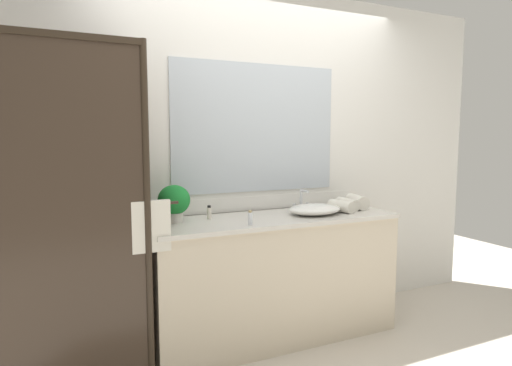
{
  "coord_description": "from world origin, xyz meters",
  "views": [
    {
      "loc": [
        -1.39,
        -2.7,
        1.47
      ],
      "look_at": [
        -0.15,
        0.0,
        1.15
      ],
      "focal_mm": 30.03,
      "sensor_mm": 36.0,
      "label": 1
    }
  ],
  "objects_px": {
    "faucet": "(301,204)",
    "amenity_bottle_body_wash": "(209,213)",
    "sink_basin": "(315,209)",
    "potted_plant": "(174,201)",
    "amenity_bottle_conditioner": "(250,218)",
    "rolled_towel_near_edge": "(357,202)",
    "rolled_towel_middle": "(347,204)",
    "rolled_towel_far_edge": "(341,206)"
  },
  "relations": [
    {
      "from": "amenity_bottle_conditioner",
      "to": "rolled_towel_middle",
      "type": "xyz_separation_m",
      "value": [
        0.93,
        0.22,
        0.0
      ]
    },
    {
      "from": "sink_basin",
      "to": "faucet",
      "type": "relative_size",
      "value": 2.37
    },
    {
      "from": "faucet",
      "to": "rolled_towel_near_edge",
      "type": "bearing_deg",
      "value": -12.51
    },
    {
      "from": "potted_plant",
      "to": "rolled_towel_middle",
      "type": "distance_m",
      "value": 1.36
    },
    {
      "from": "sink_basin",
      "to": "potted_plant",
      "type": "relative_size",
      "value": 1.6
    },
    {
      "from": "amenity_bottle_conditioner",
      "to": "rolled_towel_middle",
      "type": "bearing_deg",
      "value": 13.17
    },
    {
      "from": "rolled_towel_near_edge",
      "to": "rolled_towel_far_edge",
      "type": "height_order",
      "value": "rolled_towel_near_edge"
    },
    {
      "from": "faucet",
      "to": "amenity_bottle_body_wash",
      "type": "bearing_deg",
      "value": -178.06
    },
    {
      "from": "faucet",
      "to": "rolled_towel_middle",
      "type": "height_order",
      "value": "faucet"
    },
    {
      "from": "sink_basin",
      "to": "rolled_towel_near_edge",
      "type": "height_order",
      "value": "rolled_towel_near_edge"
    },
    {
      "from": "potted_plant",
      "to": "amenity_bottle_conditioner",
      "type": "height_order",
      "value": "potted_plant"
    },
    {
      "from": "rolled_towel_near_edge",
      "to": "rolled_towel_middle",
      "type": "distance_m",
      "value": 0.11
    },
    {
      "from": "rolled_towel_far_edge",
      "to": "faucet",
      "type": "bearing_deg",
      "value": 140.76
    },
    {
      "from": "faucet",
      "to": "rolled_towel_near_edge",
      "type": "height_order",
      "value": "faucet"
    },
    {
      "from": "faucet",
      "to": "rolled_towel_middle",
      "type": "distance_m",
      "value": 0.36
    },
    {
      "from": "sink_basin",
      "to": "amenity_bottle_conditioner",
      "type": "height_order",
      "value": "amenity_bottle_conditioner"
    },
    {
      "from": "potted_plant",
      "to": "amenity_bottle_body_wash",
      "type": "distance_m",
      "value": 0.27
    },
    {
      "from": "faucet",
      "to": "rolled_towel_middle",
      "type": "relative_size",
      "value": 0.8
    },
    {
      "from": "potted_plant",
      "to": "faucet",
      "type": "bearing_deg",
      "value": 2.66
    },
    {
      "from": "sink_basin",
      "to": "rolled_towel_far_edge",
      "type": "distance_m",
      "value": 0.23
    },
    {
      "from": "rolled_towel_far_edge",
      "to": "sink_basin",
      "type": "bearing_deg",
      "value": 179.3
    },
    {
      "from": "sink_basin",
      "to": "rolled_towel_far_edge",
      "type": "relative_size",
      "value": 1.97
    },
    {
      "from": "sink_basin",
      "to": "potted_plant",
      "type": "bearing_deg",
      "value": 172.06
    },
    {
      "from": "amenity_bottle_conditioner",
      "to": "rolled_towel_near_edge",
      "type": "bearing_deg",
      "value": 12.75
    },
    {
      "from": "amenity_bottle_conditioner",
      "to": "rolled_towel_middle",
      "type": "distance_m",
      "value": 0.95
    },
    {
      "from": "faucet",
      "to": "rolled_towel_near_edge",
      "type": "distance_m",
      "value": 0.47
    },
    {
      "from": "faucet",
      "to": "rolled_towel_far_edge",
      "type": "height_order",
      "value": "faucet"
    },
    {
      "from": "sink_basin",
      "to": "faucet",
      "type": "distance_m",
      "value": 0.19
    },
    {
      "from": "potted_plant",
      "to": "rolled_towel_middle",
      "type": "bearing_deg",
      "value": -3.01
    },
    {
      "from": "potted_plant",
      "to": "rolled_towel_middle",
      "type": "xyz_separation_m",
      "value": [
        1.36,
        -0.07,
        -0.1
      ]
    },
    {
      "from": "potted_plant",
      "to": "rolled_towel_near_edge",
      "type": "distance_m",
      "value": 1.47
    },
    {
      "from": "sink_basin",
      "to": "amenity_bottle_conditioner",
      "type": "bearing_deg",
      "value": -165.86
    },
    {
      "from": "rolled_towel_middle",
      "to": "rolled_towel_far_edge",
      "type": "height_order",
      "value": "same"
    },
    {
      "from": "amenity_bottle_body_wash",
      "to": "amenity_bottle_conditioner",
      "type": "xyz_separation_m",
      "value": [
        0.18,
        -0.31,
        0.0
      ]
    },
    {
      "from": "amenity_bottle_body_wash",
      "to": "amenity_bottle_conditioner",
      "type": "bearing_deg",
      "value": -60.49
    },
    {
      "from": "amenity_bottle_body_wash",
      "to": "amenity_bottle_conditioner",
      "type": "height_order",
      "value": "amenity_bottle_conditioner"
    },
    {
      "from": "faucet",
      "to": "potted_plant",
      "type": "distance_m",
      "value": 1.02
    },
    {
      "from": "amenity_bottle_conditioner",
      "to": "rolled_towel_near_edge",
      "type": "height_order",
      "value": "rolled_towel_near_edge"
    },
    {
      "from": "potted_plant",
      "to": "rolled_towel_middle",
      "type": "height_order",
      "value": "potted_plant"
    },
    {
      "from": "potted_plant",
      "to": "amenity_bottle_conditioner",
      "type": "relative_size",
      "value": 2.64
    },
    {
      "from": "rolled_towel_near_edge",
      "to": "rolled_towel_far_edge",
      "type": "bearing_deg",
      "value": -157.64
    },
    {
      "from": "faucet",
      "to": "amenity_bottle_conditioner",
      "type": "bearing_deg",
      "value": -150.16
    }
  ]
}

